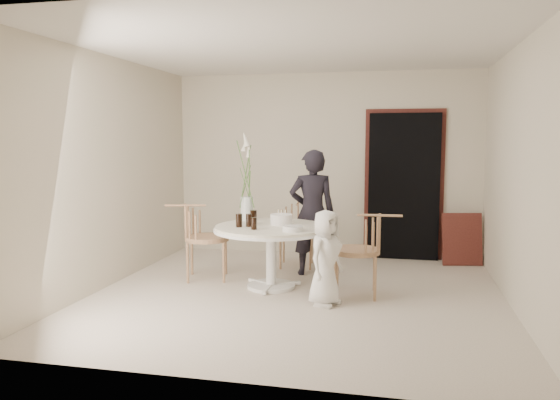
% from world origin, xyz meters
% --- Properties ---
extents(ground, '(4.50, 4.50, 0.00)m').
position_xyz_m(ground, '(0.00, 0.00, 0.00)').
color(ground, beige).
rests_on(ground, ground).
extents(room_shell, '(4.50, 4.50, 4.50)m').
position_xyz_m(room_shell, '(0.00, 0.00, 1.62)').
color(room_shell, silver).
rests_on(room_shell, ground).
extents(doorway, '(1.00, 0.10, 2.10)m').
position_xyz_m(doorway, '(1.15, 2.19, 1.05)').
color(doorway, black).
rests_on(doorway, ground).
extents(door_trim, '(1.12, 0.03, 2.22)m').
position_xyz_m(door_trim, '(1.15, 2.23, 1.11)').
color(door_trim, maroon).
rests_on(door_trim, ground).
extents(table, '(1.33, 1.33, 0.73)m').
position_xyz_m(table, '(-0.35, 0.25, 0.62)').
color(table, white).
rests_on(table, ground).
extents(picture_frame, '(0.56, 0.27, 0.72)m').
position_xyz_m(picture_frame, '(1.95, 1.95, 0.36)').
color(picture_frame, maroon).
rests_on(picture_frame, ground).
extents(chair_far, '(0.51, 0.55, 0.86)m').
position_xyz_m(chair_far, '(-0.28, 1.51, 0.56)').
color(chair_far, tan).
rests_on(chair_far, ground).
extents(chair_right, '(0.58, 0.54, 0.92)m').
position_xyz_m(chair_right, '(0.76, 0.17, 0.60)').
color(chair_right, tan).
rests_on(chair_right, ground).
extents(chair_left, '(0.64, 0.61, 0.94)m').
position_xyz_m(chair_left, '(-1.35, 0.45, 0.61)').
color(chair_left, tan).
rests_on(chair_left, ground).
extents(girl, '(0.66, 0.52, 1.60)m').
position_xyz_m(girl, '(0.01, 0.99, 0.80)').
color(girl, black).
rests_on(girl, ground).
extents(boy, '(0.49, 0.58, 1.00)m').
position_xyz_m(boy, '(0.36, -0.27, 0.50)').
color(boy, white).
rests_on(boy, ground).
extents(birthday_cake, '(0.26, 0.26, 0.17)m').
position_xyz_m(birthday_cake, '(-0.26, 0.37, 0.79)').
color(birthday_cake, white).
rests_on(birthday_cake, table).
extents(cola_tumbler_a, '(0.08, 0.08, 0.15)m').
position_xyz_m(cola_tumbler_a, '(-0.69, 0.09, 0.81)').
color(cola_tumbler_a, black).
rests_on(cola_tumbler_a, table).
extents(cola_tumbler_b, '(0.07, 0.07, 0.13)m').
position_xyz_m(cola_tumbler_b, '(-0.48, -0.04, 0.80)').
color(cola_tumbler_b, black).
rests_on(cola_tumbler_b, table).
extents(cola_tumbler_c, '(0.08, 0.08, 0.15)m').
position_xyz_m(cola_tumbler_c, '(-0.59, 0.15, 0.80)').
color(cola_tumbler_c, black).
rests_on(cola_tumbler_c, table).
extents(cola_tumbler_d, '(0.10, 0.10, 0.17)m').
position_xyz_m(cola_tumbler_d, '(-0.58, 0.34, 0.81)').
color(cola_tumbler_d, black).
rests_on(cola_tumbler_d, table).
extents(plate_stack, '(0.23, 0.23, 0.06)m').
position_xyz_m(plate_stack, '(-0.04, -0.05, 0.76)').
color(plate_stack, white).
rests_on(plate_stack, table).
extents(flower_vase, '(0.16, 0.16, 1.09)m').
position_xyz_m(flower_vase, '(-0.75, 0.63, 1.12)').
color(flower_vase, silver).
rests_on(flower_vase, table).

